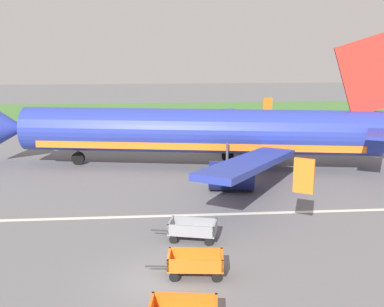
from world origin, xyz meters
The scene contains 6 objects.
ground_plane centered at (0.00, 0.00, 0.00)m, with size 220.00×220.00×0.00m, color slate.
grass_strip centered at (0.00, 52.49, 0.03)m, with size 220.00×28.00×0.06m, color #477A38.
apron_stripe centered at (0.00, 8.40, 0.01)m, with size 120.00×0.36×0.01m, color silver.
airplane centered at (4.85, 20.17, 3.05)m, with size 37.57×30.31×11.34m.
baggage_cart_second_in_row centered at (1.79, 0.40, 0.60)m, with size 3.61×1.66×1.07m.
baggage_cart_third_in_row centered at (2.01, 4.50, 0.60)m, with size 3.62×1.97×1.07m.
Camera 1 is at (-0.04, -19.89, 10.31)m, focal length 45.53 mm.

